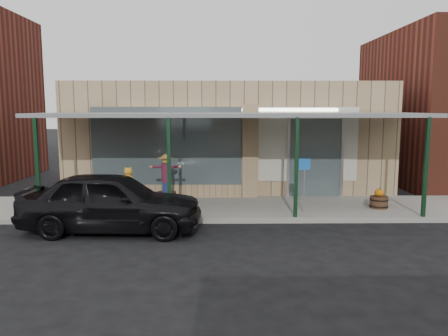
{
  "coord_description": "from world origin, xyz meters",
  "views": [
    {
      "loc": [
        -0.41,
        -10.07,
        3.25
      ],
      "look_at": [
        -0.24,
        2.6,
        1.52
      ],
      "focal_mm": 35.0,
      "sensor_mm": 36.0,
      "label": 1
    }
  ],
  "objects_px": {
    "barrel_pumpkin": "(379,201)",
    "handicap_sign": "(304,178)",
    "barrel_scarecrow": "(166,188)",
    "parked_sedan": "(112,202)"
  },
  "relations": [
    {
      "from": "barrel_scarecrow",
      "to": "barrel_pumpkin",
      "type": "bearing_deg",
      "value": 9.43
    },
    {
      "from": "barrel_pumpkin",
      "to": "handicap_sign",
      "type": "distance_m",
      "value": 2.62
    },
    {
      "from": "barrel_scarecrow",
      "to": "barrel_pumpkin",
      "type": "xyz_separation_m",
      "value": [
        6.73,
        -0.48,
        -0.34
      ]
    },
    {
      "from": "barrel_scarecrow",
      "to": "handicap_sign",
      "type": "height_order",
      "value": "barrel_scarecrow"
    },
    {
      "from": "barrel_scarecrow",
      "to": "parked_sedan",
      "type": "relative_size",
      "value": 0.35
    },
    {
      "from": "barrel_scarecrow",
      "to": "handicap_sign",
      "type": "distance_m",
      "value": 4.39
    },
    {
      "from": "barrel_scarecrow",
      "to": "parked_sedan",
      "type": "height_order",
      "value": "barrel_scarecrow"
    },
    {
      "from": "barrel_pumpkin",
      "to": "parked_sedan",
      "type": "xyz_separation_m",
      "value": [
        -7.86,
        -2.01,
        0.43
      ]
    },
    {
      "from": "barrel_pumpkin",
      "to": "barrel_scarecrow",
      "type": "bearing_deg",
      "value": 175.94
    },
    {
      "from": "barrel_pumpkin",
      "to": "handicap_sign",
      "type": "relative_size",
      "value": 0.45
    }
  ]
}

